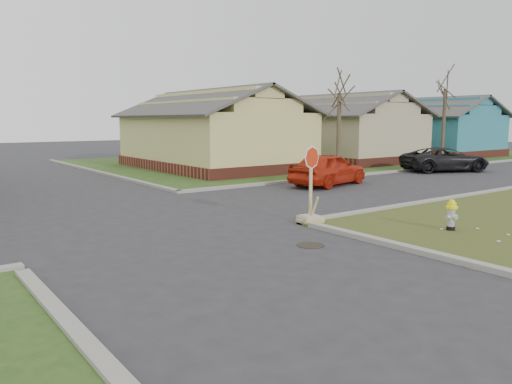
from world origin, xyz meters
TOP-DOWN VIEW (x-y plane):
  - ground at (0.00, 0.00)m, footprint 120.00×120.00m
  - verge_far_right at (22.00, 18.00)m, footprint 37.00×19.00m
  - curbs at (0.00, 5.00)m, footprint 80.00×40.00m
  - manhole at (2.20, -0.50)m, footprint 0.64×0.64m
  - side_house_yellow at (10.00, 16.50)m, footprint 7.60×11.60m
  - side_house_tan at (20.00, 16.50)m, footprint 7.60×11.60m
  - side_house_teal at (30.00, 16.50)m, footprint 7.60×11.60m
  - tree_mid_right at (14.00, 10.20)m, footprint 0.22×0.22m
  - tree_far_right at (24.00, 10.50)m, footprint 0.22×0.22m
  - fire_hydrant at (6.04, -1.59)m, footprint 0.30×0.30m
  - stop_sign at (3.86, 1.33)m, footprint 0.60×0.58m
  - red_sedan at (10.01, 6.90)m, footprint 4.48×2.58m
  - dark_pickup at (19.46, 7.33)m, footprint 5.27×3.91m

SIDE VIEW (x-z plane):
  - ground at x=0.00m, z-range 0.00..0.00m
  - curbs at x=0.00m, z-range -0.06..0.06m
  - manhole at x=2.20m, z-range 0.00..0.01m
  - verge_far_right at x=22.00m, z-range 0.00..0.05m
  - fire_hydrant at x=6.04m, z-range 0.09..0.88m
  - stop_sign at x=3.86m, z-range -0.55..1.55m
  - dark_pickup at x=19.46m, z-range 0.00..1.33m
  - red_sedan at x=10.01m, z-range 0.00..1.43m
  - tree_mid_right at x=14.00m, z-range 0.05..4.25m
  - side_house_yellow at x=10.00m, z-range -0.16..4.54m
  - side_house_tan at x=20.00m, z-range -0.16..4.54m
  - side_house_teal at x=30.00m, z-range -0.16..4.54m
  - tree_far_right at x=24.00m, z-range 0.05..4.81m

